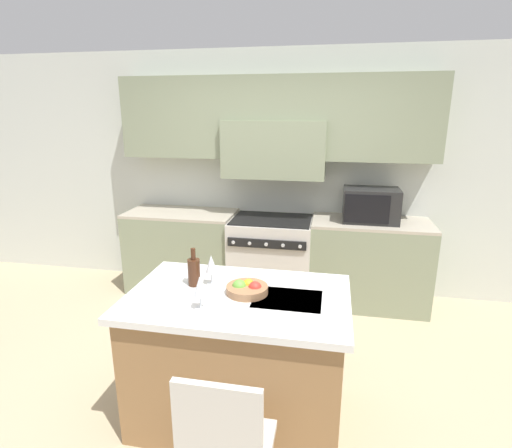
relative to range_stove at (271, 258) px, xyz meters
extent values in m
plane|color=tan|center=(0.00, -1.71, -0.46)|extent=(10.00, 10.00, 0.00)
cube|color=silver|center=(0.00, 0.36, 0.89)|extent=(10.00, 0.06, 2.70)
cube|color=gray|center=(0.00, 0.16, 1.52)|extent=(3.34, 0.34, 0.85)
cube|color=gray|center=(0.00, 0.13, 1.19)|extent=(1.09, 0.40, 0.60)
cube|color=gray|center=(-1.06, 0.02, 0.00)|extent=(1.23, 0.62, 0.91)
cube|color=#B2A893|center=(-1.06, 0.02, 0.46)|extent=(1.23, 0.62, 0.03)
cube|color=gray|center=(1.06, 0.02, 0.00)|extent=(1.23, 0.62, 0.91)
cube|color=#B2A893|center=(1.06, 0.02, 0.46)|extent=(1.23, 0.62, 0.03)
cube|color=beige|center=(0.00, 0.00, -0.01)|extent=(0.88, 0.66, 0.90)
cube|color=black|center=(0.00, 0.00, 0.45)|extent=(0.85, 0.61, 0.01)
cube|color=black|center=(0.00, -0.34, 0.28)|extent=(0.81, 0.02, 0.09)
cylinder|color=silver|center=(-0.34, -0.35, 0.28)|extent=(0.04, 0.02, 0.04)
cylinder|color=silver|center=(-0.17, -0.35, 0.28)|extent=(0.04, 0.02, 0.04)
cylinder|color=silver|center=(0.00, -0.35, 0.28)|extent=(0.04, 0.02, 0.04)
cylinder|color=silver|center=(0.17, -0.35, 0.28)|extent=(0.04, 0.02, 0.04)
cylinder|color=silver|center=(0.34, -0.35, 0.28)|extent=(0.04, 0.02, 0.04)
cube|color=black|center=(1.03, 0.02, 0.65)|extent=(0.56, 0.37, 0.35)
cube|color=black|center=(0.98, -0.17, 0.65)|extent=(0.44, 0.01, 0.28)
cube|color=olive|center=(0.07, -1.87, -0.03)|extent=(1.34, 0.84, 0.86)
cube|color=white|center=(0.07, -1.87, 0.43)|extent=(1.42, 0.91, 0.04)
cube|color=#2D2D30|center=(0.39, -1.87, 0.45)|extent=(0.43, 0.32, 0.01)
cylinder|color=#B2B2B7|center=(0.39, -1.68, 0.45)|extent=(0.02, 0.02, 0.00)
cube|color=beige|center=(0.20, -2.61, -0.01)|extent=(0.42, 0.40, 0.04)
cube|color=beige|center=(0.20, -2.79, 0.25)|extent=(0.40, 0.04, 0.48)
cylinder|color=#422314|center=(-0.25, -1.78, 0.54)|extent=(0.08, 0.08, 0.18)
cylinder|color=#422314|center=(-0.25, -1.78, 0.67)|extent=(0.03, 0.03, 0.08)
cylinder|color=white|center=(-0.10, -2.10, 0.45)|extent=(0.07, 0.07, 0.01)
cylinder|color=white|center=(-0.10, -2.10, 0.50)|extent=(0.01, 0.01, 0.08)
cone|color=white|center=(-0.10, -2.10, 0.60)|extent=(0.08, 0.08, 0.12)
cylinder|color=white|center=(-0.14, -1.74, 0.45)|extent=(0.07, 0.07, 0.01)
cylinder|color=white|center=(-0.14, -1.74, 0.50)|extent=(0.01, 0.01, 0.08)
cone|color=white|center=(-0.14, -1.74, 0.60)|extent=(0.08, 0.08, 0.12)
cylinder|color=#996B47|center=(0.12, -1.83, 0.48)|extent=(0.27, 0.27, 0.05)
sphere|color=#66A83D|center=(0.07, -1.83, 0.49)|extent=(0.10, 0.10, 0.10)
sphere|color=red|center=(0.17, -1.83, 0.49)|extent=(0.09, 0.09, 0.09)
sphere|color=gold|center=(0.12, -1.79, 0.49)|extent=(0.08, 0.08, 0.08)
camera|label=1|loc=(0.63, -4.14, 1.59)|focal=28.00mm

